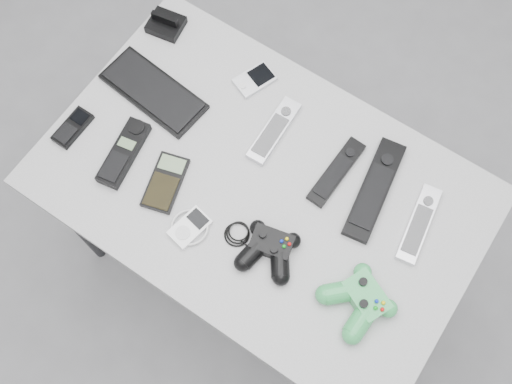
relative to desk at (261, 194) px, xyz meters
The scene contains 15 objects.
floor 0.64m from the desk, 49.84° to the left, with size 3.50×3.50×0.00m, color slate.
desk is the anchor object (origin of this frame).
pda_keyboard 0.38m from the desk, behind, with size 0.28×0.12×0.02m, color black.
dock_bracket 0.52m from the desk, 152.79° to the left, with size 0.09×0.08×0.05m, color black.
pda 0.29m from the desk, 127.01° to the left, with size 0.06×0.10×0.02m, color silver.
remote_silver_a 0.16m from the desk, 111.06° to the left, with size 0.05×0.19×0.02m, color silver.
remote_black_a 0.20m from the desk, 43.85° to the left, with size 0.04×0.19×0.02m, color black.
remote_black_b 0.28m from the desk, 30.74° to the left, with size 0.06×0.26×0.03m, color black.
remote_silver_b 0.38m from the desk, 18.59° to the left, with size 0.04×0.20×0.02m, color silver.
mobile_phone 0.49m from the desk, 164.09° to the right, with size 0.05×0.11×0.02m, color black.
cordless_handset 0.35m from the desk, 159.63° to the right, with size 0.06×0.18×0.03m, color black.
calculator 0.24m from the desk, 147.44° to the right, with size 0.07×0.15×0.01m, color black.
mp3_player 0.21m from the desk, 113.22° to the right, with size 0.09×0.09×0.02m, color white.
controller_black 0.18m from the desk, 49.69° to the right, with size 0.22×0.14×0.04m, color black, non-canonical shape.
controller_green 0.36m from the desk, 18.42° to the right, with size 0.14×0.16×0.05m, color #227F3B, non-canonical shape.
Camera 1 is at (0.22, -0.51, 2.02)m, focal length 42.00 mm.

